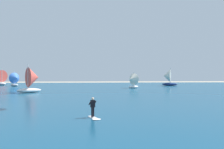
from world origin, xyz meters
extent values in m
cube|color=navy|center=(0.00, 49.24, 0.05)|extent=(160.00, 90.00, 0.10)
cube|color=white|center=(-2.43, 16.69, 0.12)|extent=(0.88, 1.47, 0.05)
cylinder|color=black|center=(-2.48, 16.48, 0.55)|extent=(0.14, 0.14, 0.80)
cylinder|color=black|center=(-2.38, 16.90, 0.55)|extent=(0.14, 0.14, 0.80)
cube|color=black|center=(-2.43, 16.69, 1.25)|extent=(0.41, 0.33, 0.60)
sphere|color=beige|center=(-2.43, 16.69, 1.66)|extent=(0.22, 0.22, 0.22)
cylinder|color=black|center=(-2.66, 16.69, 1.30)|extent=(0.25, 0.50, 0.39)
cylinder|color=black|center=(-2.25, 16.84, 1.30)|extent=(0.25, 0.50, 0.39)
ellipsoid|color=white|center=(-2.11, 15.79, 0.14)|extent=(0.86, 0.80, 0.08)
ellipsoid|color=white|center=(-32.57, 73.71, 0.52)|extent=(4.44, 4.13, 0.85)
cylinder|color=silver|center=(-32.41, 73.57, 3.21)|extent=(0.14, 0.14, 4.52)
cone|color=#D84C3F|center=(-33.16, 74.21, 2.98)|extent=(3.98, 4.17, 3.80)
ellipsoid|color=white|center=(6.86, 55.92, 0.43)|extent=(3.39, 3.31, 0.66)
cylinder|color=silver|center=(6.98, 56.03, 2.52)|extent=(0.11, 0.11, 3.53)
cone|color=silver|center=(6.42, 55.50, 2.35)|extent=(3.16, 3.21, 2.96)
ellipsoid|color=silver|center=(-26.15, 66.75, 0.45)|extent=(3.58, 3.47, 0.70)
cylinder|color=silver|center=(-26.28, 66.87, 2.65)|extent=(0.12, 0.12, 3.71)
cone|color=#3F72CC|center=(-25.69, 66.31, 2.47)|extent=(3.32, 3.39, 3.12)
ellipsoid|color=navy|center=(19.58, 67.28, 0.54)|extent=(4.91, 3.22, 0.87)
cylinder|color=silver|center=(19.78, 67.20, 3.30)|extent=(0.15, 0.15, 4.65)
cone|color=silver|center=(18.84, 67.58, 3.07)|extent=(3.35, 4.39, 3.91)
ellipsoid|color=white|center=(-15.12, 42.93, 0.53)|extent=(4.69, 3.82, 0.86)
cylinder|color=silver|center=(-15.30, 42.81, 3.25)|extent=(0.14, 0.14, 4.58)
cone|color=#D84C3F|center=(-14.46, 43.36, 3.02)|extent=(3.78, 4.31, 3.85)
camera|label=1|loc=(-1.98, -2.68, 3.71)|focal=37.78mm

